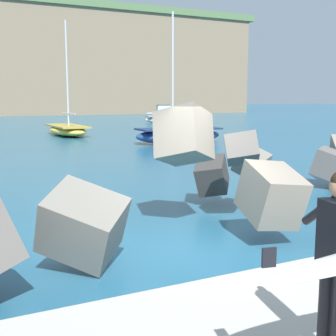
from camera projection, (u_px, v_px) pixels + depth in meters
name	position (u px, v px, depth m)	size (l,w,h in m)	color
ground_plane	(204.00, 246.00, 8.17)	(400.00, 400.00, 0.00)	#235B7A
breakwater_jetty	(209.00, 176.00, 9.46)	(31.06, 6.55, 2.60)	#3D3A38
boat_near_centre	(179.00, 135.00, 27.05)	(5.53, 2.28, 7.63)	navy
boat_mid_left	(67.00, 129.00, 33.04)	(2.29, 6.26, 8.13)	#EAC64C
boat_mid_centre	(166.00, 118.00, 48.71)	(4.97, 2.63, 2.07)	beige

